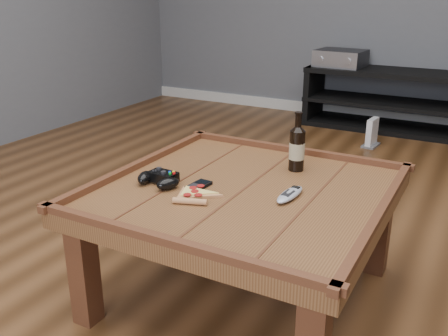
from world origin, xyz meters
The scene contains 11 objects.
ground centered at (0.00, 0.00, 0.00)m, with size 6.00×6.00×0.00m, color #412712.
baseboard centered at (0.00, 2.99, 0.05)m, with size 5.00×0.02×0.10m, color silver.
coffee_table centered at (0.00, 0.00, 0.39)m, with size 1.03×1.03×0.48m.
media_console centered at (0.00, 2.75, 0.25)m, with size 1.40×0.45×0.50m.
beer_bottle centered at (0.09, 0.28, 0.55)m, with size 0.06×0.06×0.24m.
game_controller centered at (-0.30, -0.12, 0.47)m, with size 0.19×0.13×0.05m.
pizza_slice centered at (-0.12, -0.15, 0.46)m, with size 0.19×0.24×0.02m.
smartphone centered at (-0.16, -0.07, 0.46)m, with size 0.06×0.11×0.01m.
remote_control centered at (0.17, 0.00, 0.46)m, with size 0.06×0.18×0.03m.
av_receiver centered at (-0.45, 2.74, 0.57)m, with size 0.42×0.36×0.14m.
game_console centered at (-0.01, 2.20, 0.10)m, with size 0.11×0.18×0.22m.
Camera 1 is at (0.74, -1.52, 1.15)m, focal length 40.00 mm.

